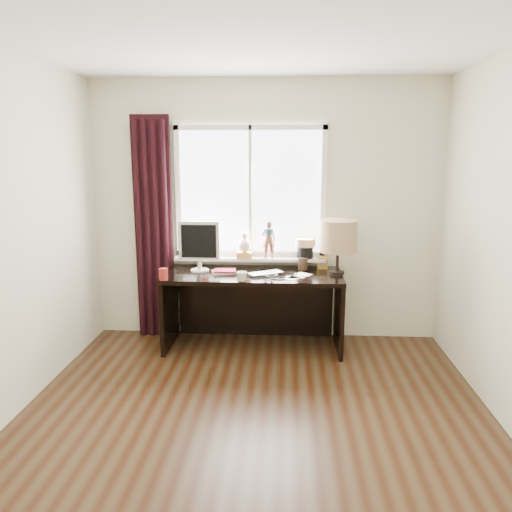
# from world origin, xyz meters

# --- Properties ---
(floor) EXTENTS (3.50, 4.00, 0.00)m
(floor) POSITION_xyz_m (0.00, 0.00, 0.00)
(floor) COLOR #3A2A18
(floor) RESTS_ON ground
(ceiling) EXTENTS (3.50, 4.00, 0.00)m
(ceiling) POSITION_xyz_m (0.00, 0.00, 2.60)
(ceiling) COLOR white
(ceiling) RESTS_ON wall_back
(wall_back) EXTENTS (3.50, 0.00, 2.60)m
(wall_back) POSITION_xyz_m (0.00, 2.00, 1.30)
(wall_back) COLOR beige
(wall_back) RESTS_ON ground
(wall_front) EXTENTS (3.50, 0.00, 2.60)m
(wall_front) POSITION_xyz_m (0.00, -2.00, 1.30)
(wall_front) COLOR beige
(wall_front) RESTS_ON ground
(laptop) EXTENTS (0.39, 0.35, 0.03)m
(laptop) POSITION_xyz_m (0.02, 1.57, 0.76)
(laptop) COLOR silver
(laptop) RESTS_ON desk
(mug) EXTENTS (0.13, 0.13, 0.09)m
(mug) POSITION_xyz_m (-0.18, 1.33, 0.80)
(mug) COLOR white
(mug) RESTS_ON desk
(red_cup) EXTENTS (0.08, 0.08, 0.11)m
(red_cup) POSITION_xyz_m (-0.90, 1.33, 0.80)
(red_cup) COLOR maroon
(red_cup) RESTS_ON desk
(window) EXTENTS (1.52, 0.20, 1.40)m
(window) POSITION_xyz_m (-0.12, 1.95, 1.31)
(window) COLOR white
(window) RESTS_ON ground
(curtain) EXTENTS (0.38, 0.09, 2.25)m
(curtain) POSITION_xyz_m (-1.13, 1.91, 1.12)
(curtain) COLOR black
(curtain) RESTS_ON floor
(desk) EXTENTS (1.70, 0.70, 0.75)m
(desk) POSITION_xyz_m (-0.10, 1.73, 0.51)
(desk) COLOR black
(desk) RESTS_ON floor
(monitor) EXTENTS (0.40, 0.18, 0.49)m
(monitor) POSITION_xyz_m (-0.63, 1.69, 1.03)
(monitor) COLOR beige
(monitor) RESTS_ON desk
(notebook_stack) EXTENTS (0.25, 0.21, 0.03)m
(notebook_stack) POSITION_xyz_m (-0.38, 1.62, 0.77)
(notebook_stack) COLOR beige
(notebook_stack) RESTS_ON desk
(brush_holder) EXTENTS (0.09, 0.09, 0.25)m
(brush_holder) POSITION_xyz_m (0.38, 1.80, 0.81)
(brush_holder) COLOR black
(brush_holder) RESTS_ON desk
(icon_frame) EXTENTS (0.10, 0.04, 0.13)m
(icon_frame) POSITION_xyz_m (0.58, 1.85, 0.81)
(icon_frame) COLOR gold
(icon_frame) RESTS_ON desk
(table_lamp) EXTENTS (0.35, 0.35, 0.52)m
(table_lamp) POSITION_xyz_m (0.70, 1.64, 1.11)
(table_lamp) COLOR black
(table_lamp) RESTS_ON desk
(loose_papers) EXTENTS (0.29, 0.34, 0.00)m
(loose_papers) POSITION_xyz_m (0.32, 1.52, 0.75)
(loose_papers) COLOR white
(loose_papers) RESTS_ON desk
(desk_cables) EXTENTS (0.42, 0.42, 0.01)m
(desk_cables) POSITION_xyz_m (0.14, 1.57, 0.75)
(desk_cables) COLOR black
(desk_cables) RESTS_ON desk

